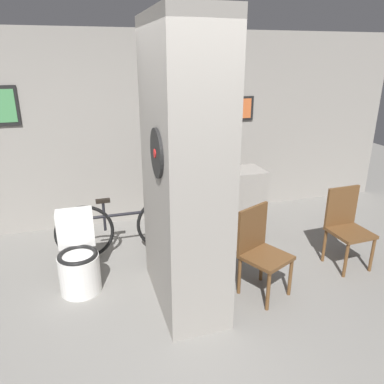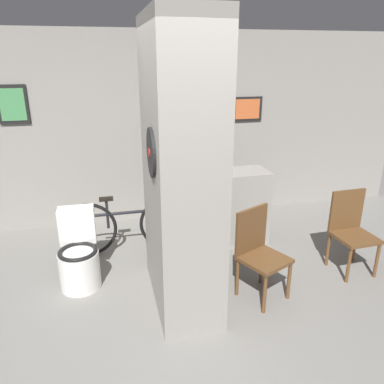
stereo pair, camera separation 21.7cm
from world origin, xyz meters
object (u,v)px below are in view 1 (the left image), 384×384
at_px(chair_near_pillar, 260,248).
at_px(bicycle, 126,226).
at_px(chair_by_doorway, 346,224).
at_px(toilet, 78,259).
at_px(bottle_tall, 211,164).

height_order(chair_near_pillar, bicycle, chair_near_pillar).
xyz_separation_m(chair_near_pillar, chair_by_doorway, (1.18, 0.22, 0.00)).
height_order(toilet, bicycle, toilet).
relative_size(toilet, chair_by_doorway, 0.87).
bearing_deg(chair_near_pillar, bicycle, 109.96).
bearing_deg(bottle_tall, toilet, -160.34).
bearing_deg(chair_near_pillar, toilet, 135.74).
bearing_deg(toilet, chair_by_doorway, -7.60).
xyz_separation_m(bicycle, bottle_tall, (1.07, 0.01, 0.68)).
xyz_separation_m(chair_by_doorway, bottle_tall, (-1.28, 0.97, 0.54)).
relative_size(toilet, chair_near_pillar, 0.87).
height_order(chair_by_doorway, bicycle, chair_by_doorway).
distance_m(bicycle, bottle_tall, 1.27).
height_order(chair_near_pillar, chair_by_doorway, same).
height_order(chair_by_doorway, bottle_tall, bottle_tall).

